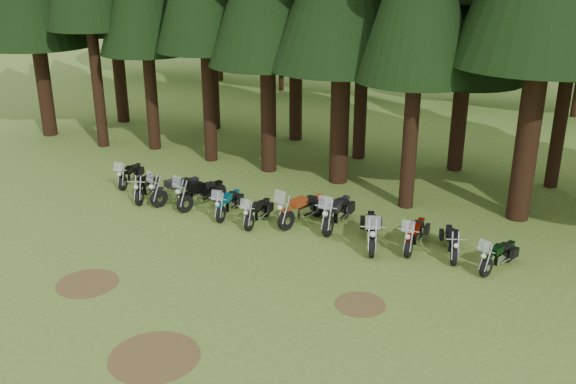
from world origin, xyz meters
name	(u,v)px	position (x,y,z in m)	size (l,w,h in m)	color
ground	(212,277)	(0.00, 0.00, 0.00)	(120.00, 120.00, 0.00)	#466423
decid_2	(284,17)	(-10.43, 24.78, 4.95)	(6.72, 6.53, 8.40)	black
decid_3	(367,27)	(-4.71, 25.13, 4.51)	(6.12, 5.95, 7.65)	black
decid_4	(472,33)	(1.58, 26.32, 4.37)	(5.93, 5.76, 7.41)	black
dirt_patch_0	(87,283)	(-3.00, -2.00, 0.01)	(1.80, 1.80, 0.01)	#4C3D1E
dirt_patch_1	(360,304)	(4.50, 0.50, 0.01)	(1.40, 1.40, 0.01)	#4C3D1E
dirt_patch_2	(154,357)	(1.00, -4.00, 0.01)	(2.20, 2.20, 0.01)	#4C3D1E
motorcycle_0	(130,175)	(-7.40, 5.18, 0.42)	(0.72, 1.99, 1.26)	black
motorcycle_1	(145,187)	(-5.87, 4.25, 0.44)	(0.88, 2.04, 0.87)	black
motorcycle_2	(177,190)	(-4.55, 4.48, 0.49)	(1.10, 2.28, 1.47)	black
motorcycle_3	(202,194)	(-3.42, 4.51, 0.49)	(0.94, 2.32, 1.48)	black
motorcycle_4	(228,204)	(-2.07, 4.25, 0.44)	(0.59, 2.09, 1.31)	black
motorcycle_5	(258,212)	(-0.75, 4.07, 0.42)	(0.42, 2.00, 1.25)	black
motorcycle_6	(302,210)	(0.64, 4.82, 0.51)	(0.97, 2.42, 1.54)	black
motorcycle_7	(337,213)	(1.87, 5.05, 0.52)	(0.47, 2.46, 1.55)	black
motorcycle_8	(371,231)	(3.46, 4.16, 0.51)	(1.16, 2.36, 1.53)	black
motorcycle_9	(415,235)	(4.77, 4.64, 0.45)	(0.41, 2.16, 1.36)	black
motorcycle_10	(451,243)	(5.94, 4.68, 0.41)	(0.83, 1.91, 0.81)	black
motorcycle_11	(498,256)	(7.45, 4.35, 0.42)	(0.88, 1.97, 1.26)	black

